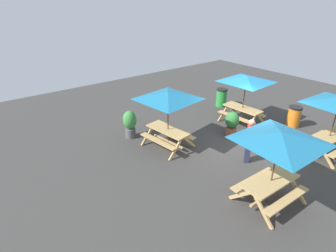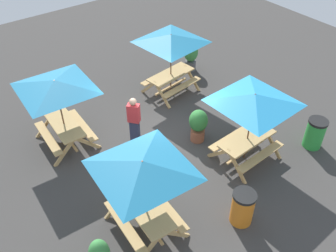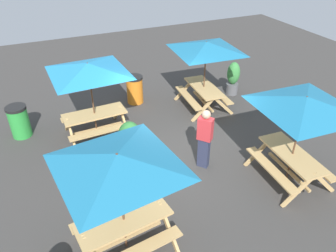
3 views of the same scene
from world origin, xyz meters
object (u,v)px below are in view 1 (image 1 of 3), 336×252
Objects in this scene: picnic_table_1 at (246,82)px; trash_bin_orange at (294,117)px; picnic_table_2 at (168,100)px; person_standing at (249,140)px; potted_plant_0 at (130,123)px; potted_plant_2 at (232,123)px; picnic_table_3 at (279,142)px; trash_bin_green at (221,97)px.

picnic_table_1 is 2.76m from trash_bin_orange.
person_standing is (-2.62, -1.59, -1.10)m from picnic_table_2.
picnic_table_1 is at bearing 41.37° from trash_bin_orange.
picnic_table_1 is 2.88× the size of trash_bin_orange.
trash_bin_orange is 0.81× the size of potted_plant_0.
potted_plant_0 is 4.32m from potted_plant_2.
picnic_table_2 reaches higher than person_standing.
picnic_table_3 is at bearing 112.10° from trash_bin_orange.
potted_plant_2 is (3.33, -2.36, -1.36)m from picnic_table_3.
trash_bin_green is at bearing -89.41° from potted_plant_0.
trash_bin_green is at bearing 11.69° from person_standing.
picnic_table_1 is 4.16m from picnic_table_2.
trash_bin_green is at bearing -125.28° from picnic_table_3.
picnic_table_3 is at bearing 176.53° from picnic_table_2.
picnic_table_3 reaches higher than potted_plant_0.
person_standing is at bearing 141.22° from trash_bin_green.
trash_bin_green is 3.55m from potted_plant_2.
trash_bin_orange is at bearing -32.86° from person_standing.
picnic_table_3 is at bearing 133.16° from picnic_table_1.
potted_plant_2 is (-0.59, 1.47, -1.36)m from picnic_table_1.
picnic_table_1 is 2.34× the size of potted_plant_0.
picnic_table_3 reaches higher than potted_plant_2.
picnic_table_2 is 1.68× the size of person_standing.
person_standing is at bearing 96.67° from trash_bin_orange.
picnic_table_2 is 2.22m from potted_plant_0.
picnic_table_3 is 7.76m from trash_bin_green.
trash_bin_orange is 1.00× the size of trash_bin_green.
trash_bin_orange is (2.18, -5.37, -1.49)m from picnic_table_3.
picnic_table_1 is at bearing 1.53° from person_standing.
potted_plant_0 is at bearing -76.53° from picnic_table_3.
picnic_table_2 is (0.40, 4.14, 0.00)m from picnic_table_1.
potted_plant_2 is (-2.65, 2.36, 0.13)m from trash_bin_green.
picnic_table_2 is 2.49× the size of potted_plant_2.
picnic_table_2 reaches higher than potted_plant_2.
trash_bin_green is 5.50m from person_standing.
potted_plant_2 is 1.97m from person_standing.
picnic_table_2 is 2.86× the size of trash_bin_green.
trash_bin_orange is 4.13m from person_standing.
trash_bin_orange is at bearing -110.94° from potted_plant_2.
person_standing reaches higher than trash_bin_orange.
picnic_table_1 is 5.48m from picnic_table_3.
trash_bin_green is 5.82m from potted_plant_0.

